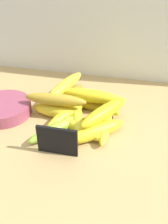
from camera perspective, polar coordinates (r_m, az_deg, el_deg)
The scene contains 17 objects.
counter_top at distance 79.62cm, azimuth 0.10°, elevation -5.31°, with size 110.00×76.00×3.00cm, color tan.
chalkboard_sign at distance 69.90cm, azimuth -5.79°, elevation -6.45°, with size 11.00×1.80×8.40cm.
fruit_bowl at distance 89.59cm, azimuth -16.96°, elevation 0.78°, with size 17.75×17.75×3.94cm, color #914058.
banana_0 at distance 81.39cm, azimuth -1.45°, elevation -1.30°, with size 20.16×3.80×3.80cm, color yellow.
banana_1 at distance 84.38cm, azimuth -5.97°, elevation 0.16°, with size 16.35×4.32×4.32cm, color yellow.
banana_2 at distance 88.01cm, azimuth 1.42°, elevation 1.53°, with size 16.28×3.24×3.24cm, color #AA8B15.
banana_3 at distance 83.86cm, azimuth -3.22°, elevation -0.07°, with size 20.45×3.97×3.97cm, color yellow.
banana_4 at distance 89.25cm, azimuth 3.44°, elevation 2.26°, with size 19.25×3.98×3.98cm, color gold.
banana_5 at distance 92.38cm, azimuth -4.38°, elevation 3.43°, with size 20.24×3.96×3.96cm, color olive.
banana_6 at distance 78.99cm, azimuth 4.66°, elevation -2.86°, with size 18.49×3.41×3.41cm, color yellow.
banana_7 at distance 75.62cm, azimuth 2.58°, elevation -4.25°, with size 19.14×4.38×4.38cm, color yellow.
banana_8 at distance 78.13cm, azimuth -1.52°, elevation -3.22°, with size 19.15×3.41×3.41cm, color yellow.
banana_9 at distance 77.71cm, azimuth -5.86°, elevation -3.53°, with size 19.58×3.67×3.67cm, color #89B12E.
banana_10 at distance 90.87cm, azimuth -4.04°, elevation 5.75°, with size 20.90×3.95×3.95cm, color yellow.
banana_11 at distance 85.48cm, azimuth 2.09°, elevation 3.43°, with size 20.29×4.36×4.36cm, color yellow.
banana_12 at distance 82.49cm, azimuth -6.22°, elevation 2.70°, with size 19.78×3.96×3.96cm, color #B38E28.
banana_13 at distance 77.92cm, azimuth 4.49°, elevation 0.01°, with size 20.26×4.18×4.18cm, color gold.
Camera 1 is at (13.52, -59.74, 52.38)cm, focal length 42.17 mm.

